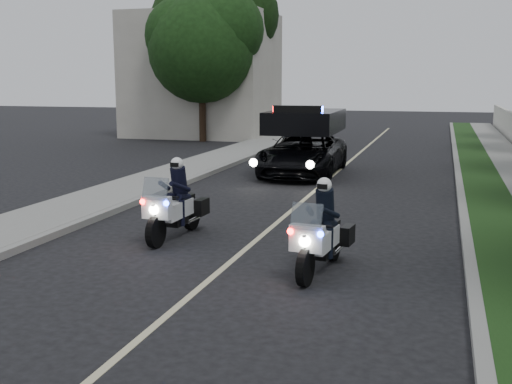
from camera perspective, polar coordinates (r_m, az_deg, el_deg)
ground at (r=9.70m, az=-5.79°, el=-9.24°), size 120.00×120.00×0.00m
curb_right at (r=18.72m, az=18.11°, el=-0.02°), size 0.20×60.00×0.15m
grass_verge at (r=18.76m, az=20.24°, el=-0.12°), size 1.20×60.00×0.16m
curb_left at (r=20.21m, az=-5.79°, el=1.15°), size 0.20×60.00×0.15m
sidewalk_left at (r=20.65m, az=-8.61°, el=1.29°), size 2.00×60.00×0.16m
building_far at (r=37.01m, az=-4.92°, el=10.53°), size 8.00×6.00×7.00m
lane_marking at (r=19.06m, az=5.69°, el=0.39°), size 0.12×50.00×0.01m
police_moto_left at (r=13.10m, az=-7.33°, el=-4.14°), size 0.78×1.99×1.67m
police_moto_right at (r=10.79m, az=5.87°, el=-7.24°), size 0.88×1.96×1.61m
police_suv at (r=21.77m, az=4.30°, el=1.62°), size 2.56×5.35×2.58m
bicycle at (r=26.46m, az=2.98°, el=3.14°), size 0.71×1.93×1.00m
cyclist at (r=26.46m, az=2.98°, el=3.14°), size 0.64×0.47×1.65m
tree_left_near at (r=33.68m, az=-4.86°, el=4.62°), size 6.24×6.24×9.36m
tree_left_far at (r=36.91m, az=-3.97°, el=5.11°), size 8.25×8.25×11.07m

